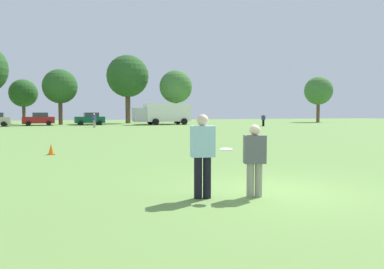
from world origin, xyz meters
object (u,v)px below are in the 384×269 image
(player_thrower, at_px, (203,151))
(player_defender, at_px, (255,157))
(parked_car_center, at_px, (90,119))
(box_truck, at_px, (163,113))
(frisbee, at_px, (226,149))
(parked_car_mid_left, at_px, (39,119))
(traffic_cone, at_px, (51,149))
(bystander_sideline_watcher, at_px, (94,120))
(bystander_far_jogger, at_px, (263,119))

(player_thrower, relative_size, player_defender, 1.14)
(parked_car_center, bearing_deg, box_truck, -10.67)
(player_defender, bearing_deg, frisbee, 177.35)
(frisbee, xyz_separation_m, parked_car_mid_left, (-6.55, 48.45, -0.13))
(player_thrower, xyz_separation_m, traffic_cone, (-3.32, 9.79, -0.78))
(box_truck, bearing_deg, bystander_sideline_watcher, -146.23)
(player_thrower, bearing_deg, frisbee, -22.89)
(frisbee, bearing_deg, bystander_far_jogger, 58.80)
(frisbee, xyz_separation_m, bystander_sideline_watcher, (0.23, 39.17, -0.09))
(parked_car_center, relative_size, bystander_far_jogger, 2.62)
(parked_car_mid_left, distance_m, parked_car_center, 6.87)
(frisbee, bearing_deg, bystander_sideline_watcher, 89.66)
(box_truck, height_order, bystander_far_jogger, box_truck)
(player_thrower, distance_m, bystander_far_jogger, 41.92)
(player_thrower, distance_m, player_defender, 1.15)
(player_thrower, height_order, box_truck, box_truck)
(player_defender, height_order, box_truck, box_truck)
(parked_car_mid_left, xyz_separation_m, bystander_far_jogger, (28.23, -12.65, 0.00))
(frisbee, distance_m, bystander_far_jogger, 41.85)
(parked_car_center, bearing_deg, bystander_far_jogger, -30.08)
(frisbee, bearing_deg, box_truck, 76.91)
(frisbee, bearing_deg, player_defender, -2.65)
(player_thrower, bearing_deg, bystander_far_jogger, 58.12)
(player_thrower, height_order, parked_car_mid_left, parked_car_mid_left)
(player_defender, xyz_separation_m, parked_car_mid_left, (-7.21, 48.48, 0.04))
(player_thrower, height_order, player_defender, player_thrower)
(player_defender, distance_m, frisbee, 0.68)
(box_truck, bearing_deg, player_thrower, -103.69)
(player_thrower, bearing_deg, parked_car_mid_left, 97.19)
(frisbee, bearing_deg, parked_car_mid_left, 97.70)
(player_thrower, xyz_separation_m, box_truck, (11.21, 46.01, 0.74))
(parked_car_mid_left, bearing_deg, bystander_far_jogger, -24.13)
(bystander_far_jogger, bearing_deg, box_truck, 136.40)
(parked_car_mid_left, xyz_separation_m, parked_car_center, (6.86, -0.27, 0.00))
(traffic_cone, xyz_separation_m, bystander_far_jogger, (25.47, 25.81, 0.69))
(box_truck, bearing_deg, traffic_cone, -111.86)
(box_truck, xyz_separation_m, bystander_sideline_watcher, (-10.52, -7.03, -0.78))
(player_defender, relative_size, traffic_cone, 3.28)
(parked_car_mid_left, distance_m, box_truck, 17.47)
(player_defender, height_order, traffic_cone, player_defender)
(traffic_cone, xyz_separation_m, parked_car_mid_left, (-2.77, 38.46, 0.69))
(traffic_cone, height_order, parked_car_mid_left, parked_car_mid_left)
(player_thrower, bearing_deg, traffic_cone, 108.75)
(bystander_far_jogger, bearing_deg, frisbee, -121.20)
(frisbee, distance_m, parked_car_center, 48.18)
(traffic_cone, relative_size, bystander_far_jogger, 0.29)
(player_thrower, bearing_deg, bystander_sideline_watcher, 88.98)
(frisbee, relative_size, parked_car_center, 0.06)
(frisbee, bearing_deg, parked_car_center, 89.63)
(box_truck, relative_size, bystander_far_jogger, 5.27)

